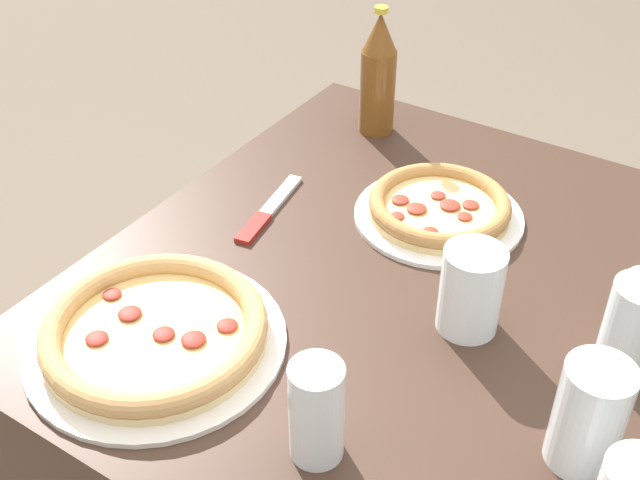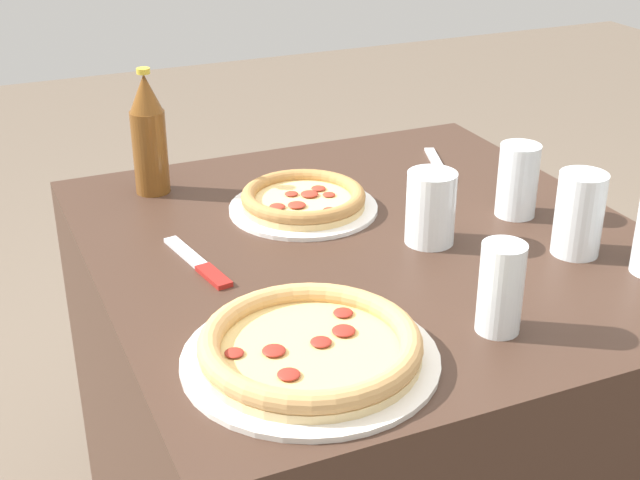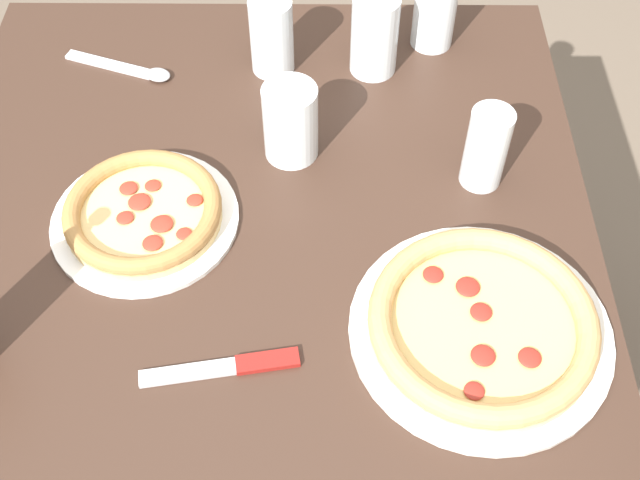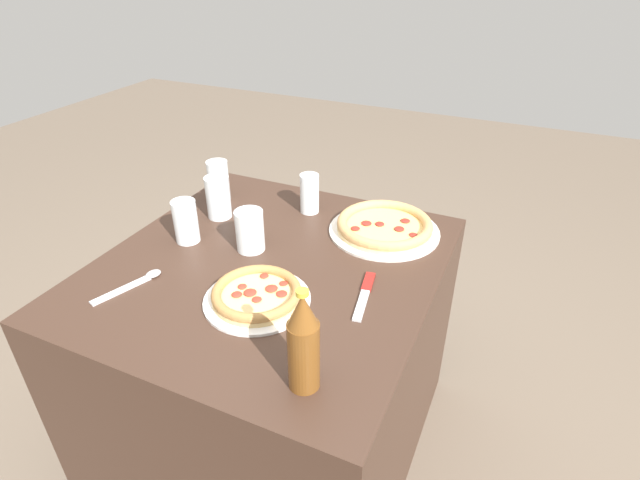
{
  "view_description": "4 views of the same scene",
  "coord_description": "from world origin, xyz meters",
  "px_view_note": "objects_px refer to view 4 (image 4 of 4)",
  "views": [
    {
      "loc": [
        -0.82,
        -0.35,
        1.47
      ],
      "look_at": [
        -0.08,
        0.13,
        0.81
      ],
      "focal_mm": 45.0,
      "sensor_mm": 36.0,
      "label": 1
    },
    {
      "loc": [
        -1.2,
        0.62,
        1.38
      ],
      "look_at": [
        -0.04,
        0.11,
        0.78
      ],
      "focal_mm": 50.0,
      "sensor_mm": 36.0,
      "label": 2
    },
    {
      "loc": [
        -0.1,
        0.78,
        1.63
      ],
      "look_at": [
        -0.09,
        0.13,
        0.78
      ],
      "focal_mm": 45.0,
      "sensor_mm": 36.0,
      "label": 3
    },
    {
      "loc": [
        0.99,
        0.61,
        1.51
      ],
      "look_at": [
        -0.09,
        0.12,
        0.79
      ],
      "focal_mm": 28.0,
      "sensor_mm": 36.0,
      "label": 4
    }
  ],
  "objects_px": {
    "glass_iced_tea": "(218,198)",
    "glass_cola": "(219,182)",
    "pizza_pepperoni": "(384,226)",
    "glass_orange_juice": "(310,195)",
    "pizza_veggie": "(257,295)",
    "beer_bottle": "(303,343)",
    "glass_water": "(186,223)",
    "spoon": "(138,282)",
    "knife": "(365,293)",
    "glass_red_wine": "(250,233)"
  },
  "relations": [
    {
      "from": "glass_water",
      "to": "glass_orange_juice",
      "type": "bearing_deg",
      "value": 141.81
    },
    {
      "from": "pizza_pepperoni",
      "to": "beer_bottle",
      "type": "distance_m",
      "value": 0.66
    },
    {
      "from": "pizza_veggie",
      "to": "glass_red_wine",
      "type": "relative_size",
      "value": 2.18
    },
    {
      "from": "glass_orange_juice",
      "to": "glass_water",
      "type": "relative_size",
      "value": 1.0
    },
    {
      "from": "glass_iced_tea",
      "to": "glass_orange_juice",
      "type": "xyz_separation_m",
      "value": [
        -0.15,
        0.25,
        -0.01
      ]
    },
    {
      "from": "beer_bottle",
      "to": "pizza_pepperoni",
      "type": "bearing_deg",
      "value": -176.13
    },
    {
      "from": "pizza_veggie",
      "to": "glass_cola",
      "type": "xyz_separation_m",
      "value": [
        -0.44,
        -0.41,
        0.05
      ]
    },
    {
      "from": "pizza_pepperoni",
      "to": "pizza_veggie",
      "type": "bearing_deg",
      "value": -21.66
    },
    {
      "from": "glass_orange_juice",
      "to": "knife",
      "type": "xyz_separation_m",
      "value": [
        0.35,
        0.32,
        -0.05
      ]
    },
    {
      "from": "glass_cola",
      "to": "glass_red_wine",
      "type": "relative_size",
      "value": 1.14
    },
    {
      "from": "knife",
      "to": "glass_iced_tea",
      "type": "bearing_deg",
      "value": -109.16
    },
    {
      "from": "pizza_veggie",
      "to": "beer_bottle",
      "type": "bearing_deg",
      "value": 49.11
    },
    {
      "from": "glass_iced_tea",
      "to": "pizza_pepperoni",
      "type": "bearing_deg",
      "value": 103.2
    },
    {
      "from": "glass_red_wine",
      "to": "pizza_pepperoni",
      "type": "bearing_deg",
      "value": 128.0
    },
    {
      "from": "glass_water",
      "to": "knife",
      "type": "xyz_separation_m",
      "value": [
        0.03,
        0.57,
        -0.06
      ]
    },
    {
      "from": "glass_orange_juice",
      "to": "pizza_veggie",
      "type": "bearing_deg",
      "value": 10.09
    },
    {
      "from": "pizza_pepperoni",
      "to": "glass_iced_tea",
      "type": "bearing_deg",
      "value": -76.8
    },
    {
      "from": "beer_bottle",
      "to": "glass_water",
      "type": "bearing_deg",
      "value": -122.85
    },
    {
      "from": "glass_water",
      "to": "beer_bottle",
      "type": "relative_size",
      "value": 0.55
    },
    {
      "from": "pizza_veggie",
      "to": "glass_cola",
      "type": "height_order",
      "value": "glass_cola"
    },
    {
      "from": "glass_iced_tea",
      "to": "glass_orange_juice",
      "type": "distance_m",
      "value": 0.29
    },
    {
      "from": "pizza_veggie",
      "to": "knife",
      "type": "xyz_separation_m",
      "value": [
        -0.14,
        0.24,
        -0.02
      ]
    },
    {
      "from": "glass_red_wine",
      "to": "glass_water",
      "type": "height_order",
      "value": "glass_water"
    },
    {
      "from": "knife",
      "to": "spoon",
      "type": "xyz_separation_m",
      "value": [
        0.2,
        -0.56,
        0.0
      ]
    },
    {
      "from": "pizza_veggie",
      "to": "spoon",
      "type": "bearing_deg",
      "value": -78.54
    },
    {
      "from": "glass_red_wine",
      "to": "glass_water",
      "type": "xyz_separation_m",
      "value": [
        0.04,
        -0.2,
        0.0
      ]
    },
    {
      "from": "pizza_veggie",
      "to": "glass_red_wine",
      "type": "bearing_deg",
      "value": -145.39
    },
    {
      "from": "knife",
      "to": "glass_cola",
      "type": "bearing_deg",
      "value": -115.24
    },
    {
      "from": "pizza_veggie",
      "to": "glass_water",
      "type": "distance_m",
      "value": 0.38
    },
    {
      "from": "knife",
      "to": "spoon",
      "type": "height_order",
      "value": "spoon"
    },
    {
      "from": "glass_iced_tea",
      "to": "glass_red_wine",
      "type": "relative_size",
      "value": 1.12
    },
    {
      "from": "glass_water",
      "to": "beer_bottle",
      "type": "xyz_separation_m",
      "value": [
        0.36,
        0.56,
        0.05
      ]
    },
    {
      "from": "glass_iced_tea",
      "to": "glass_cola",
      "type": "xyz_separation_m",
      "value": [
        -0.1,
        -0.07,
        0.0
      ]
    },
    {
      "from": "glass_cola",
      "to": "pizza_veggie",
      "type": "bearing_deg",
      "value": 42.82
    },
    {
      "from": "pizza_pepperoni",
      "to": "beer_bottle",
      "type": "xyz_separation_m",
      "value": [
        0.65,
        0.04,
        0.09
      ]
    },
    {
      "from": "pizza_veggie",
      "to": "glass_red_wine",
      "type": "height_order",
      "value": "glass_red_wine"
    },
    {
      "from": "pizza_veggie",
      "to": "beer_bottle",
      "type": "xyz_separation_m",
      "value": [
        0.2,
        0.23,
        0.09
      ]
    },
    {
      "from": "spoon",
      "to": "glass_iced_tea",
      "type": "bearing_deg",
      "value": -178.08
    },
    {
      "from": "pizza_pepperoni",
      "to": "glass_cola",
      "type": "xyz_separation_m",
      "value": [
        0.02,
        -0.59,
        0.05
      ]
    },
    {
      "from": "pizza_veggie",
      "to": "glass_iced_tea",
      "type": "height_order",
      "value": "glass_iced_tea"
    },
    {
      "from": "glass_cola",
      "to": "glass_water",
      "type": "relative_size",
      "value": 1.07
    },
    {
      "from": "pizza_veggie",
      "to": "glass_iced_tea",
      "type": "xyz_separation_m",
      "value": [
        -0.34,
        -0.34,
        0.05
      ]
    },
    {
      "from": "pizza_pepperoni",
      "to": "knife",
      "type": "bearing_deg",
      "value": 9.55
    },
    {
      "from": "glass_water",
      "to": "glass_iced_tea",
      "type": "bearing_deg",
      "value": 179.96
    },
    {
      "from": "pizza_veggie",
      "to": "glass_water",
      "type": "height_order",
      "value": "glass_water"
    },
    {
      "from": "glass_cola",
      "to": "beer_bottle",
      "type": "distance_m",
      "value": 0.9
    },
    {
      "from": "glass_water",
      "to": "pizza_veggie",
      "type": "bearing_deg",
      "value": 63.51
    },
    {
      "from": "beer_bottle",
      "to": "knife",
      "type": "height_order",
      "value": "beer_bottle"
    },
    {
      "from": "knife",
      "to": "pizza_veggie",
      "type": "bearing_deg",
      "value": -59.95
    },
    {
      "from": "beer_bottle",
      "to": "knife",
      "type": "distance_m",
      "value": 0.35
    }
  ]
}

